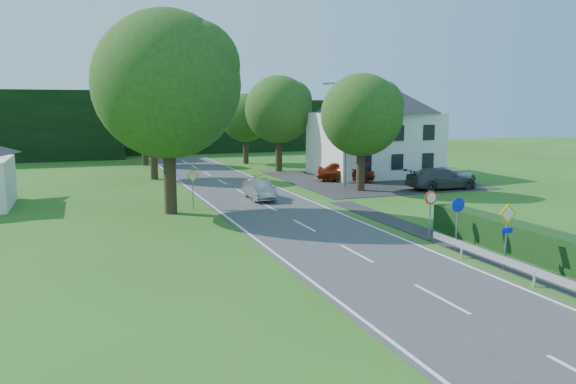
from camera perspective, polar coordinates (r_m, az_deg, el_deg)
name	(u,v)px	position (r m, az deg, el deg)	size (l,w,h in m)	color
road	(291,219)	(31.28, 0.27, -2.72)	(7.00, 80.00, 0.04)	#3C3C3E
parking_pad	(370,180)	(47.92, 8.30, 1.21)	(14.00, 16.00, 0.04)	#242426
line_edge_left	(234,222)	(30.32, -5.50, -3.09)	(0.12, 80.00, 0.01)	white
line_edge_right	(343,214)	(32.54, 5.64, -2.27)	(0.12, 80.00, 0.01)	white
line_centre	(291,218)	(31.28, 0.27, -2.68)	(0.12, 80.00, 0.01)	white
tree_main	(168,113)	(33.06, -12.10, 7.83)	(9.40, 9.40, 11.64)	#224514
tree_left_far	(153,129)	(49.09, -13.58, 6.24)	(7.00, 7.00, 8.58)	#224514
tree_right_far	(279,124)	(53.75, -0.95, 6.95)	(7.40, 7.40, 9.09)	#224514
tree_left_back	(144,127)	(61.08, -14.44, 6.42)	(6.60, 6.60, 8.07)	#224514
tree_right_back	(246,129)	(61.10, -4.34, 6.43)	(6.20, 6.20, 7.56)	#224514
tree_right_mid	(361,133)	(41.50, 7.46, 5.99)	(7.00, 7.00, 8.58)	#224514
treeline_right	(227,126)	(77.08, -6.18, 6.68)	(30.00, 5.00, 7.00)	black
house_white	(374,126)	(51.13, 8.78, 6.60)	(10.60, 8.40, 8.60)	silver
streetlight	(344,129)	(43.07, 5.70, 6.35)	(2.03, 0.18, 8.00)	gray
sign_priority_right	(507,224)	(22.90, 21.37, -3.07)	(0.78, 0.09, 2.59)	gray
sign_roundabout	(458,213)	(25.20, 16.84, -2.09)	(0.64, 0.08, 2.37)	gray
sign_speed_limit	(431,204)	(26.77, 14.30, -1.15)	(0.64, 0.11, 2.37)	gray
sign_priority_left	(193,181)	(34.57, -9.66, 1.11)	(0.78, 0.09, 2.44)	gray
moving_car	(260,189)	(37.56, -2.91, 0.26)	(1.40, 4.02, 1.32)	#9D9DA1
motorcycle	(256,181)	(43.48, -3.28, 1.17)	(0.63, 1.81, 0.95)	black
parked_car_red	(346,171)	(46.79, 5.91, 2.11)	(1.94, 4.81, 1.64)	maroon
parked_car_grey	(441,178)	(43.67, 15.30, 1.33)	(2.23, 5.48, 1.59)	#454549
parked_car_silver_b	(449,176)	(46.18, 16.01, 1.59)	(2.35, 5.11, 1.42)	silver
parasol	(363,173)	(44.37, 7.67, 1.91)	(2.13, 2.17, 1.95)	red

